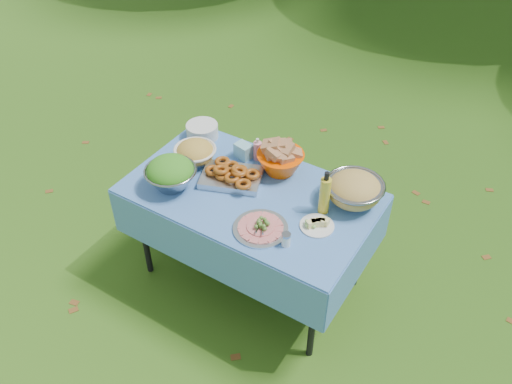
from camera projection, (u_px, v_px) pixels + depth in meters
ground at (251, 276)px, 3.71m from camera, size 80.00×80.00×0.00m
picnic_table at (250, 237)px, 3.46m from camera, size 1.46×0.86×0.76m
salad_bowl at (170, 173)px, 3.19m from camera, size 0.34×0.34×0.20m
pasta_bowl_white at (195, 152)px, 3.39m from camera, size 0.32×0.32×0.15m
plate_stack at (202, 131)px, 3.61m from camera, size 0.28×0.28×0.10m
wipes_box at (244, 151)px, 3.44m from camera, size 0.12×0.10×0.10m
sanitizer_bottle at (257, 149)px, 3.41m from camera, size 0.06×0.06×0.15m
bread_bowl at (281, 158)px, 3.30m from camera, size 0.39×0.39×0.20m
pasta_bowl_steel at (354, 189)px, 3.09m from camera, size 0.36×0.36×0.18m
fried_tray at (231, 175)px, 3.27m from camera, size 0.43×0.37×0.08m
charcuterie_platter at (261, 224)px, 2.95m from camera, size 0.40×0.40×0.07m
oil_bottle at (325, 192)px, 2.99m from camera, size 0.07×0.07×0.28m
cheese_plate at (317, 223)px, 2.97m from camera, size 0.24×0.24×0.05m
shaker at (286, 239)px, 2.86m from camera, size 0.06×0.06×0.08m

